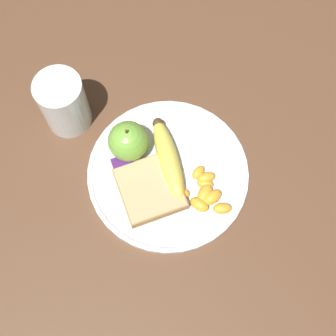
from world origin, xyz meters
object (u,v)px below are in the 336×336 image
(apple, at_px, (128,141))
(jam_packet, at_px, (125,170))
(juice_glass, at_px, (64,104))
(banana, at_px, (168,159))
(bread_slice, at_px, (150,189))
(fork, at_px, (171,167))
(plate, at_px, (168,173))

(apple, xyz_separation_m, jam_packet, (0.04, -0.02, -0.02))
(juice_glass, xyz_separation_m, banana, (0.15, 0.13, -0.02))
(apple, height_order, bread_slice, apple)
(apple, relative_size, bread_slice, 0.75)
(apple, height_order, fork, apple)
(bread_slice, relative_size, jam_packet, 2.33)
(apple, distance_m, bread_slice, 0.09)
(apple, xyz_separation_m, fork, (0.06, 0.06, -0.03))
(plate, bearing_deg, fork, 125.84)
(banana, relative_size, fork, 0.93)
(banana, bearing_deg, fork, 10.74)
(plate, xyz_separation_m, banana, (-0.02, 0.01, 0.02))
(apple, bearing_deg, bread_slice, 5.38)
(plate, bearing_deg, apple, -142.81)
(banana, distance_m, bread_slice, 0.06)
(apple, xyz_separation_m, banana, (0.05, 0.05, -0.02))
(fork, bearing_deg, apple, -40.25)
(apple, height_order, banana, apple)
(juice_glass, relative_size, bread_slice, 1.07)
(juice_glass, height_order, fork, juice_glass)
(juice_glass, bearing_deg, banana, 42.58)
(apple, distance_m, banana, 0.07)
(apple, bearing_deg, jam_packet, -28.43)
(banana, bearing_deg, juice_glass, -137.42)
(jam_packet, bearing_deg, bread_slice, 30.95)
(banana, xyz_separation_m, fork, (0.01, 0.00, -0.02))
(fork, bearing_deg, juice_glass, -44.11)
(banana, relative_size, jam_packet, 3.54)
(fork, bearing_deg, jam_packet, -9.37)
(fork, bearing_deg, bread_slice, 34.32)
(juice_glass, relative_size, jam_packet, 2.50)
(apple, bearing_deg, banana, 49.85)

